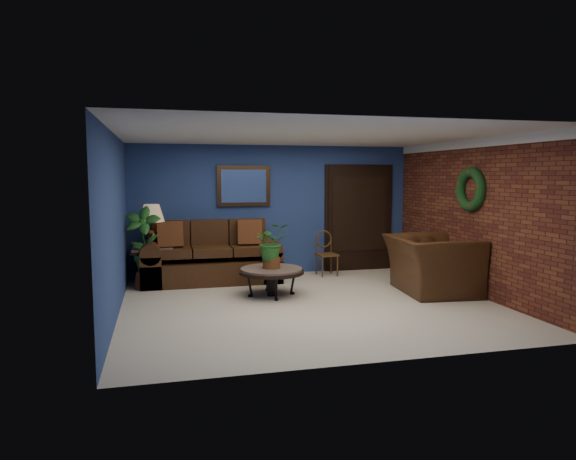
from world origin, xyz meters
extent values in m
plane|color=beige|center=(0.00, 0.00, 0.00)|extent=(5.50, 5.50, 0.00)
cube|color=navy|center=(0.00, 2.50, 1.25)|extent=(5.50, 0.04, 2.50)
cube|color=navy|center=(-2.75, 0.00, 1.25)|extent=(0.04, 5.00, 2.50)
cube|color=brown|center=(2.75, 0.00, 1.25)|extent=(0.04, 5.00, 2.50)
cube|color=silver|center=(0.00, 0.00, 2.50)|extent=(5.50, 5.00, 0.02)
cube|color=white|center=(2.72, 0.00, 2.43)|extent=(0.03, 5.00, 0.14)
cube|color=#422B17|center=(-0.60, 2.46, 1.72)|extent=(1.02, 0.06, 0.77)
cube|color=black|center=(1.75, 2.47, 1.05)|extent=(1.44, 0.06, 2.18)
torus|color=black|center=(2.69, 0.05, 1.70)|extent=(0.16, 0.72, 0.72)
cube|color=#412312|center=(-1.28, 2.00, 0.20)|extent=(2.45, 1.06, 0.40)
cube|color=#412312|center=(-1.28, 2.38, 0.57)|extent=(2.10, 0.29, 1.00)
cube|color=#412312|center=(-1.98, 1.93, 0.57)|extent=(0.68, 0.72, 0.16)
cube|color=#412312|center=(-1.28, 1.93, 0.57)|extent=(0.68, 0.72, 0.16)
cube|color=#412312|center=(-0.59, 1.93, 0.57)|extent=(0.68, 0.72, 0.16)
cube|color=#412312|center=(-2.33, 2.00, 0.28)|extent=(0.36, 1.06, 0.56)
cube|color=#412312|center=(-0.24, 2.00, 0.28)|extent=(0.36, 1.06, 0.56)
cube|color=#5E3017|center=(-2.00, 1.98, 0.88)|extent=(0.45, 0.13, 0.45)
cube|color=#5E3017|center=(-0.57, 1.98, 0.88)|extent=(0.45, 0.13, 0.45)
cylinder|color=#544D49|center=(-0.45, 0.67, 0.42)|extent=(0.98, 0.98, 0.05)
cylinder|color=black|center=(-0.45, 0.67, 0.39)|extent=(1.04, 1.04, 0.05)
cylinder|color=black|center=(-0.45, 0.67, 0.20)|extent=(0.14, 0.14, 0.40)
cube|color=#544D49|center=(-2.30, 2.05, 0.64)|extent=(0.69, 0.69, 0.05)
cube|color=black|center=(-2.30, 2.05, 0.60)|extent=(0.73, 0.73, 0.04)
cube|color=black|center=(-2.30, 2.05, 0.12)|extent=(0.62, 0.62, 0.03)
cylinder|color=black|center=(-2.59, 1.76, 0.32)|extent=(0.03, 0.03, 0.64)
cylinder|color=black|center=(-2.01, 1.76, 0.32)|extent=(0.03, 0.03, 0.64)
cylinder|color=black|center=(-2.59, 2.34, 0.32)|extent=(0.03, 0.03, 0.64)
cylinder|color=black|center=(-2.01, 2.34, 0.32)|extent=(0.03, 0.03, 0.64)
cylinder|color=#422B17|center=(-2.30, 2.05, 0.69)|extent=(0.26, 0.26, 0.05)
sphere|color=#422B17|center=(-2.30, 2.05, 0.82)|extent=(0.24, 0.24, 0.24)
cylinder|color=#422B17|center=(-2.30, 2.05, 1.02)|extent=(0.03, 0.03, 0.31)
cone|color=tan|center=(-2.30, 2.05, 1.24)|extent=(0.44, 0.44, 0.31)
cube|color=#563718|center=(0.94, 2.05, 0.40)|extent=(0.40, 0.40, 0.04)
torus|color=#563718|center=(0.93, 2.21, 0.69)|extent=(0.35, 0.06, 0.34)
cylinder|color=#563718|center=(0.80, 1.88, 0.19)|extent=(0.03, 0.03, 0.39)
cylinder|color=#563718|center=(1.11, 1.91, 0.19)|extent=(0.03, 0.03, 0.39)
cylinder|color=#563718|center=(0.77, 2.19, 0.19)|extent=(0.03, 0.03, 0.39)
cylinder|color=#563718|center=(1.08, 2.22, 0.19)|extent=(0.03, 0.03, 0.39)
imported|color=#412312|center=(2.15, 0.25, 0.46)|extent=(1.37, 1.54, 0.93)
cylinder|color=brown|center=(-0.45, 0.67, 0.54)|extent=(0.28, 0.28, 0.18)
imported|color=#1D4D18|center=(-0.45, 0.67, 0.87)|extent=(0.59, 0.53, 0.59)
cylinder|color=brown|center=(2.35, 1.70, 0.10)|extent=(0.26, 0.26, 0.20)
imported|color=#1D4D18|center=(2.35, 1.70, 0.51)|extent=(0.45, 0.39, 0.72)
cylinder|color=brown|center=(-2.45, 1.70, 0.15)|extent=(0.34, 0.34, 0.30)
imported|color=#1D4D18|center=(-2.45, 1.70, 0.83)|extent=(0.70, 0.57, 1.15)
camera|label=1|loc=(-2.15, -7.24, 1.92)|focal=32.00mm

